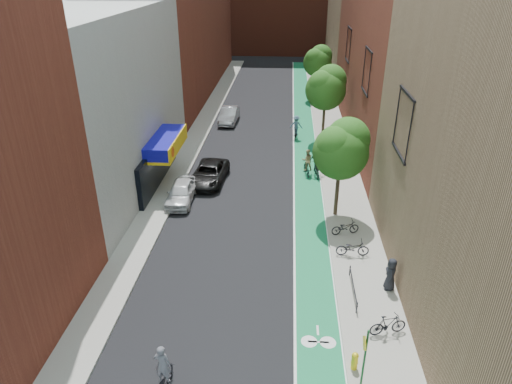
% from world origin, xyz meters
% --- Properties ---
extents(ground, '(160.00, 160.00, 0.00)m').
position_xyz_m(ground, '(0.00, 0.00, 0.00)').
color(ground, black).
rests_on(ground, ground).
extents(bike_lane, '(2.00, 68.00, 0.01)m').
position_xyz_m(bike_lane, '(4.00, 26.00, 0.01)').
color(bike_lane, '#126844').
rests_on(bike_lane, ground).
extents(sidewalk_left, '(2.00, 68.00, 0.15)m').
position_xyz_m(sidewalk_left, '(-6.00, 26.00, 0.07)').
color(sidewalk_left, gray).
rests_on(sidewalk_left, ground).
extents(sidewalk_right, '(3.00, 68.00, 0.15)m').
position_xyz_m(sidewalk_right, '(6.50, 26.00, 0.07)').
color(sidewalk_right, gray).
rests_on(sidewalk_right, ground).
extents(building_left_white, '(8.00, 20.00, 12.00)m').
position_xyz_m(building_left_white, '(-11.00, 14.00, 6.00)').
color(building_left_white, silver).
rests_on(building_left_white, ground).
extents(building_right_mid_red, '(8.00, 28.00, 22.00)m').
position_xyz_m(building_right_mid_red, '(12.00, 26.00, 11.00)').
color(building_right_mid_red, maroon).
rests_on(building_right_mid_red, ground).
extents(building_right_far_tan, '(8.00, 20.00, 18.00)m').
position_xyz_m(building_right_far_tan, '(12.00, 50.00, 9.00)').
color(building_right_far_tan, '#8C6B4C').
rests_on(building_right_far_tan, ground).
extents(tree_near, '(3.40, 3.36, 6.42)m').
position_xyz_m(tree_near, '(5.65, 10.02, 4.66)').
color(tree_near, '#332619').
rests_on(tree_near, ground).
extents(tree_mid, '(3.55, 3.53, 6.74)m').
position_xyz_m(tree_mid, '(5.65, 24.02, 4.89)').
color(tree_mid, '#332619').
rests_on(tree_mid, ground).
extents(tree_far, '(3.30, 3.25, 6.21)m').
position_xyz_m(tree_far, '(5.65, 38.02, 4.50)').
color(tree_far, '#332619').
rests_on(tree_far, ground).
extents(sign_pole, '(0.13, 0.71, 3.00)m').
position_xyz_m(sign_pole, '(5.38, -3.50, 1.84)').
color(sign_pole, '#194C26').
rests_on(sign_pole, sidewalk_right).
extents(parked_car_white, '(1.73, 4.16, 1.41)m').
position_xyz_m(parked_car_white, '(-4.60, 11.27, 0.70)').
color(parked_car_white, silver).
rests_on(parked_car_white, ground).
extents(parked_car_black, '(2.64, 5.07, 1.36)m').
position_xyz_m(parked_car_black, '(-3.22, 14.46, 0.68)').
color(parked_car_black, black).
rests_on(parked_car_black, ground).
extents(parked_car_silver, '(1.75, 4.67, 1.52)m').
position_xyz_m(parked_car_silver, '(-3.51, 28.48, 0.76)').
color(parked_car_silver, '#93969B').
rests_on(parked_car_silver, ground).
extents(cyclist_lead, '(0.79, 1.82, 2.11)m').
position_xyz_m(cyclist_lead, '(-1.94, -3.83, 0.71)').
color(cyclist_lead, black).
rests_on(cyclist_lead, ground).
extents(cyclist_lane_near, '(0.92, 1.85, 2.02)m').
position_xyz_m(cyclist_lane_near, '(3.95, 16.28, 0.84)').
color(cyclist_lane_near, black).
rests_on(cyclist_lane_near, ground).
extents(cyclist_lane_mid, '(1.09, 1.94, 2.15)m').
position_xyz_m(cyclist_lane_mid, '(4.70, 16.14, 0.80)').
color(cyclist_lane_mid, black).
rests_on(cyclist_lane_mid, ground).
extents(cyclist_lane_far, '(1.22, 1.71, 2.13)m').
position_xyz_m(cyclist_lane_far, '(3.20, 24.31, 0.97)').
color(cyclist_lane_far, black).
rests_on(cyclist_lane_far, ground).
extents(parked_bike_near, '(1.81, 0.69, 0.94)m').
position_xyz_m(parked_bike_near, '(6.13, 5.43, 0.62)').
color(parked_bike_near, black).
rests_on(parked_bike_near, sidewalk_right).
extents(parked_bike_mid, '(1.74, 0.90, 1.01)m').
position_xyz_m(parked_bike_mid, '(6.94, -0.43, 0.65)').
color(parked_bike_mid, black).
rests_on(parked_bike_mid, sidewalk_right).
extents(parked_bike_far, '(1.78, 1.03, 0.88)m').
position_xyz_m(parked_bike_far, '(5.97, 7.63, 0.59)').
color(parked_bike_far, black).
rests_on(parked_bike_far, sidewalk_right).
extents(pedestrian, '(0.61, 0.88, 1.72)m').
position_xyz_m(pedestrian, '(7.60, 2.69, 1.01)').
color(pedestrian, black).
rests_on(pedestrian, sidewalk_right).
extents(fire_hydrant, '(0.28, 0.28, 0.80)m').
position_xyz_m(fire_hydrant, '(5.30, -2.43, 0.58)').
color(fire_hydrant, yellow).
rests_on(fire_hydrant, sidewalk_right).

